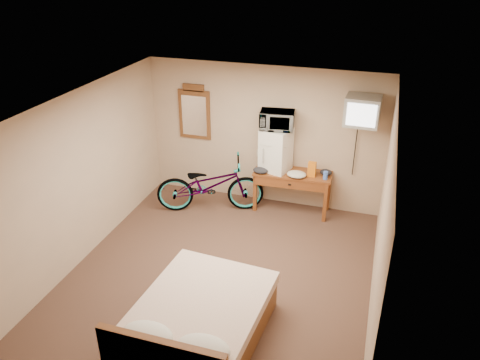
{
  "coord_description": "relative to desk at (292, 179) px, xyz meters",
  "views": [
    {
      "loc": [
        1.89,
        -5.16,
        4.25
      ],
      "look_at": [
        0.01,
        0.88,
        1.07
      ],
      "focal_mm": 35.0,
      "sensor_mm": 36.0,
      "label": 1
    }
  ],
  "objects": [
    {
      "name": "bicycle",
      "position": [
        -1.38,
        -0.36,
        -0.13
      ],
      "size": [
        1.99,
        1.26,
        0.99
      ],
      "primitive_type": "imported",
      "rotation": [
        0.0,
        0.0,
        1.92
      ],
      "color": "black",
      "rests_on": "floor"
    },
    {
      "name": "room",
      "position": [
        -0.6,
        -2.0,
        0.62
      ],
      "size": [
        4.6,
        4.64,
        2.5
      ],
      "color": "#523629",
      "rests_on": "ground"
    },
    {
      "name": "mini_fridge",
      "position": [
        -0.32,
        0.06,
        0.5
      ],
      "size": [
        0.55,
        0.54,
        0.75
      ],
      "color": "white",
      "rests_on": "desk"
    },
    {
      "name": "wall_mirror",
      "position": [
        -1.89,
        0.27,
        0.93
      ],
      "size": [
        0.59,
        0.04,
        1.01
      ],
      "color": "brown",
      "rests_on": "room"
    },
    {
      "name": "microwave",
      "position": [
        -0.32,
        0.06,
        1.03
      ],
      "size": [
        0.61,
        0.45,
        0.31
      ],
      "primitive_type": "imported",
      "rotation": [
        0.0,
        0.0,
        0.13
      ],
      "color": "white",
      "rests_on": "mini_fridge"
    },
    {
      "name": "blue_cup",
      "position": [
        0.57,
        -0.06,
        0.19
      ],
      "size": [
        0.08,
        0.08,
        0.14
      ],
      "primitive_type": "cylinder",
      "color": "#4473E8",
      "rests_on": "desk"
    },
    {
      "name": "bed",
      "position": [
        -0.41,
        -3.38,
        -0.33
      ],
      "size": [
        1.52,
        1.97,
        0.9
      ],
      "color": "brown",
      "rests_on": "floor"
    },
    {
      "name": "cloth_dark_a",
      "position": [
        -0.53,
        -0.15,
        0.17
      ],
      "size": [
        0.27,
        0.2,
        0.1
      ],
      "primitive_type": "ellipsoid",
      "color": "black",
      "rests_on": "desk"
    },
    {
      "name": "crt_television",
      "position": [
        1.03,
        0.02,
        1.33
      ],
      "size": [
        0.54,
        0.61,
        0.46
      ],
      "color": "black",
      "rests_on": "room"
    },
    {
      "name": "snack_bag",
      "position": [
        0.33,
        -0.03,
        0.25
      ],
      "size": [
        0.14,
        0.09,
        0.26
      ],
      "primitive_type": "cube",
      "rotation": [
        0.0,
        0.0,
        -0.08
      ],
      "color": "orange",
      "rests_on": "desk"
    },
    {
      "name": "desk",
      "position": [
        0.0,
        0.0,
        0.0
      ],
      "size": [
        1.35,
        0.57,
        0.75
      ],
      "color": "brown",
      "rests_on": "floor"
    },
    {
      "name": "cloth_cream",
      "position": [
        0.09,
        -0.13,
        0.17
      ],
      "size": [
        0.33,
        0.25,
        0.1
      ],
      "primitive_type": "ellipsoid",
      "color": "beige",
      "rests_on": "desk"
    },
    {
      "name": "cloth_dark_b",
      "position": [
        0.55,
        0.11,
        0.17
      ],
      "size": [
        0.21,
        0.17,
        0.09
      ],
      "primitive_type": "ellipsoid",
      "color": "black",
      "rests_on": "desk"
    }
  ]
}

